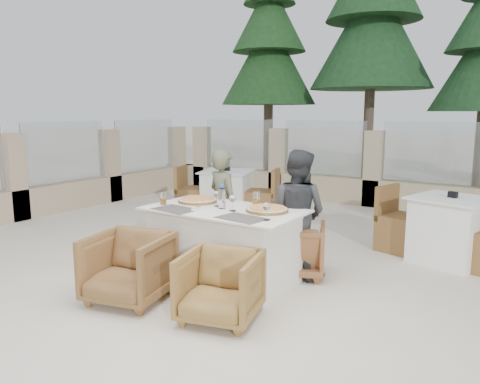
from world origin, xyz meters
The scene contains 26 objects.
ground centered at (0.00, 0.00, 0.00)m, with size 80.00×80.00×0.00m, color silver.
sand_patch centered at (0.00, 14.00, 0.01)m, with size 30.00×16.00×0.01m, color beige.
perimeter_wall_far centered at (0.00, 4.80, 0.80)m, with size 10.00×0.34×1.60m, color tan, non-canonical shape.
perimeter_wall_left centered at (-4.50, 1.50, 0.80)m, with size 0.34×7.00×1.60m, color tan, non-canonical shape.
pine_far_left centered at (-3.50, 7.00, 2.75)m, with size 2.42×2.42×5.50m, color #1E471E.
pine_mid_left centered at (-1.00, 7.50, 3.25)m, with size 2.86×2.86×6.50m, color #1D4521.
dining_table centered at (-0.06, 0.05, 0.39)m, with size 1.60×0.90×0.77m, color silver, non-canonical shape.
placemat_near_left centered at (-0.45, -0.24, 0.77)m, with size 0.45×0.30×0.00m, color #4F4A44.
placemat_near_right centered at (0.33, -0.22, 0.77)m, with size 0.45×0.30×0.00m, color #524D46.
pizza_left centered at (-0.50, 0.18, 0.80)m, with size 0.42×0.42×0.06m, color #C9421B.
pizza_right centered at (0.38, 0.17, 0.80)m, with size 0.42×0.42×0.05m, color #D8511D.
water_bottle centered at (-0.09, 0.05, 0.89)m, with size 0.07×0.07×0.25m, color #C2DDFF.
wine_glass_centre centered at (-0.19, 0.11, 0.86)m, with size 0.08×0.08×0.18m, color silver, non-canonical shape.
wine_glass_near centered at (0.08, 0.00, 0.86)m, with size 0.08×0.08×0.18m, color white, non-canonical shape.
wine_glass_corner centered at (0.56, -0.16, 0.86)m, with size 0.08×0.08×0.18m, color silver, non-canonical shape.
beer_glass_left centered at (-0.72, -0.12, 0.84)m, with size 0.07×0.07×0.13m, color orange.
beer_glass_right centered at (0.15, 0.34, 0.85)m, with size 0.08×0.08×0.16m, color #C48F1B.
olive_dish centered at (-0.23, -0.15, 0.79)m, with size 0.11×0.11×0.04m, color white, non-canonical shape.
armchair_far_left centered at (-0.39, 0.67, 0.31)m, with size 0.66×0.68×0.62m, color brown.
armchair_far_right centered at (0.47, 0.64, 0.29)m, with size 0.61×0.63×0.57m, color brown.
armchair_near_left centered at (-0.51, -0.85, 0.32)m, with size 0.68×0.70×0.64m, color brown.
armchair_near_right centered at (0.44, -0.72, 0.29)m, with size 0.63×0.64×0.59m, color olive.
diner_left centered at (-0.48, 0.64, 0.66)m, with size 0.48×0.32×1.32m, color #5B5E44.
diner_right centered at (0.48, 0.62, 0.68)m, with size 0.66×0.51×1.36m, color #333537.
bg_table_a centered at (-1.79, 2.61, 0.39)m, with size 1.64×0.82×0.77m, color white, non-canonical shape.
bg_table_b centered at (1.79, 1.99, 0.39)m, with size 1.64×0.82×0.77m, color white, non-canonical shape.
Camera 1 is at (2.62, -3.76, 1.75)m, focal length 35.00 mm.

